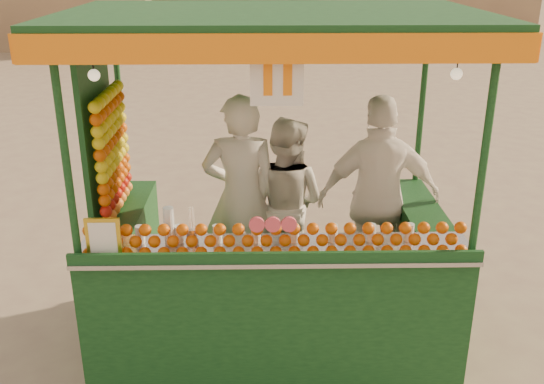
{
  "coord_description": "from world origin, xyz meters",
  "views": [
    {
      "loc": [
        -0.06,
        -4.96,
        3.29
      ],
      "look_at": [
        0.03,
        -0.3,
        1.46
      ],
      "focal_mm": 40.38,
      "sensor_mm": 36.0,
      "label": 1
    }
  ],
  "objects_px": {
    "vendor_right": "(379,198)",
    "vendor_left": "(241,198)",
    "juice_cart": "(264,254)",
    "vendor_middle": "(285,203)"
  },
  "relations": [
    {
      "from": "vendor_right",
      "to": "vendor_left",
      "type": "bearing_deg",
      "value": -1.93
    },
    {
      "from": "juice_cart",
      "to": "vendor_right",
      "type": "xyz_separation_m",
      "value": [
        1.02,
        0.41,
        0.32
      ]
    },
    {
      "from": "juice_cart",
      "to": "vendor_middle",
      "type": "distance_m",
      "value": 0.65
    },
    {
      "from": "vendor_middle",
      "to": "juice_cart",
      "type": "bearing_deg",
      "value": 99.24
    },
    {
      "from": "juice_cart",
      "to": "vendor_middle",
      "type": "relative_size",
      "value": 1.96
    },
    {
      "from": "juice_cart",
      "to": "vendor_right",
      "type": "relative_size",
      "value": 1.72
    },
    {
      "from": "juice_cart",
      "to": "vendor_right",
      "type": "height_order",
      "value": "juice_cart"
    },
    {
      "from": "vendor_right",
      "to": "vendor_middle",
      "type": "bearing_deg",
      "value": -12.99
    },
    {
      "from": "vendor_middle",
      "to": "vendor_right",
      "type": "xyz_separation_m",
      "value": [
        0.82,
        -0.17,
        0.11
      ]
    },
    {
      "from": "juice_cart",
      "to": "vendor_left",
      "type": "xyz_separation_m",
      "value": [
        -0.2,
        0.43,
        0.33
      ]
    }
  ]
}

